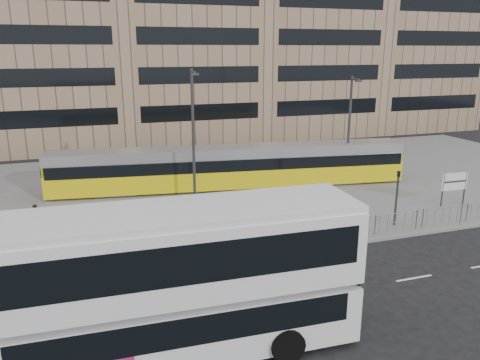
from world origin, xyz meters
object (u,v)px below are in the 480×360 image
object	(u,v)px
pedestrian	(330,199)
lamp_post_east	(350,126)
lamp_post_west	(193,132)
station_sign	(454,183)
double_decker_bus	(165,280)
ad_panel	(288,224)
traffic_light_west	(38,230)
tram	(232,167)
traffic_light_east	(397,191)

from	to	relation	value
pedestrian	lamp_post_east	bearing A→B (deg)	-34.56
lamp_post_west	lamp_post_east	world-z (taller)	lamp_post_west
station_sign	double_decker_bus	bearing A→B (deg)	-153.03
ad_panel	traffic_light_west	xyz separation A→B (m)	(-11.68, 0.04, 1.14)
double_decker_bus	pedestrian	size ratio (longest dim) A/B	6.93
traffic_light_west	tram	bearing A→B (deg)	46.18
double_decker_bus	ad_panel	distance (m)	10.47
pedestrian	station_sign	bearing A→B (deg)	-93.07
pedestrian	lamp_post_west	bearing A→B (deg)	60.27
tram	traffic_light_east	distance (m)	11.83
tram	lamp_post_west	xyz separation A→B (m)	(-3.24, -2.51, 3.08)
traffic_light_west	lamp_post_east	bearing A→B (deg)	28.78
pedestrian	lamp_post_east	xyz separation A→B (m)	(4.53, 5.69, 3.30)
double_decker_bus	traffic_light_west	size ratio (longest dim) A/B	4.00
double_decker_bus	ad_panel	xyz separation A→B (m)	(7.42, 7.20, -1.67)
ad_panel	traffic_light_west	world-z (taller)	traffic_light_west
station_sign	pedestrian	distance (m)	8.18
double_decker_bus	lamp_post_east	distance (m)	22.40
traffic_light_west	traffic_light_east	size ratio (longest dim) A/B	1.00
station_sign	traffic_light_east	world-z (taller)	traffic_light_east
ad_panel	traffic_light_west	distance (m)	11.73
pedestrian	traffic_light_east	world-z (taller)	traffic_light_east
traffic_light_east	lamp_post_west	xyz separation A→B (m)	(-9.60, 7.46, 2.57)
pedestrian	traffic_light_west	xyz separation A→B (m)	(-15.61, -2.78, 1.08)
ad_panel	double_decker_bus	bearing A→B (deg)	-153.56
station_sign	pedestrian	xyz separation A→B (m)	(-8.10, 1.00, -0.56)
tram	lamp_post_west	world-z (taller)	lamp_post_west
station_sign	ad_panel	bearing A→B (deg)	-169.31
ad_panel	lamp_post_east	distance (m)	12.46
lamp_post_west	lamp_post_east	xyz separation A→B (m)	(11.57, 0.99, -0.35)
traffic_light_west	station_sign	bearing A→B (deg)	10.27
tram	traffic_light_east	size ratio (longest dim) A/B	8.04
ad_panel	lamp_post_east	world-z (taller)	lamp_post_east
lamp_post_east	traffic_light_west	bearing A→B (deg)	-157.21
tram	ad_panel	bearing A→B (deg)	-83.15
pedestrian	tram	bearing A→B (deg)	31.78
double_decker_bus	traffic_light_west	world-z (taller)	double_decker_bus
traffic_light_east	lamp_post_west	size ratio (longest dim) A/B	0.37
double_decker_bus	pedestrian	xyz separation A→B (m)	(11.36, 10.01, -1.62)
traffic_light_east	lamp_post_east	bearing A→B (deg)	95.85
station_sign	pedestrian	world-z (taller)	station_sign
tram	traffic_light_east	xyz separation A→B (m)	(6.36, -9.96, 0.51)
traffic_light_west	lamp_post_west	size ratio (longest dim) A/B	0.37
double_decker_bus	lamp_post_west	distance (m)	15.46
tram	pedestrian	xyz separation A→B (m)	(3.80, -7.20, -0.57)
traffic_light_east	lamp_post_west	world-z (taller)	lamp_post_west
traffic_light_east	station_sign	bearing A→B (deg)	36.59
traffic_light_east	pedestrian	bearing A→B (deg)	151.83
station_sign	pedestrian	bearing A→B (deg)	175.07
double_decker_bus	tram	xyz separation A→B (m)	(7.56, 17.22, -1.04)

